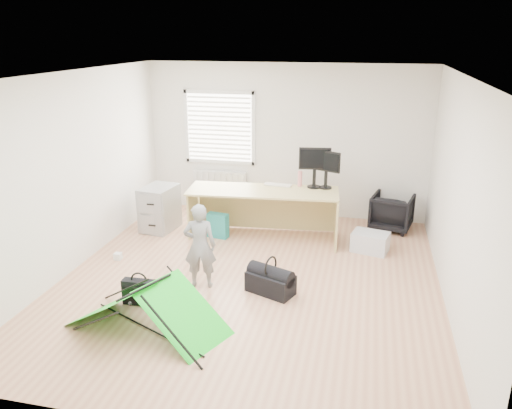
% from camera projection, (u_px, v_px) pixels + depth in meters
% --- Properties ---
extents(ground, '(5.50, 5.50, 0.00)m').
position_uv_depth(ground, '(249.00, 280.00, 6.74)').
color(ground, tan).
rests_on(ground, ground).
extents(back_wall, '(5.00, 0.02, 2.70)m').
position_uv_depth(back_wall, '(285.00, 141.00, 8.84)').
color(back_wall, silver).
rests_on(back_wall, ground).
extents(window, '(1.20, 0.06, 1.20)m').
position_uv_depth(window, '(219.00, 128.00, 8.99)').
color(window, silver).
rests_on(window, back_wall).
extents(radiator, '(1.00, 0.12, 0.60)m').
position_uv_depth(radiator, '(220.00, 187.00, 9.31)').
color(radiator, silver).
rests_on(radiator, back_wall).
extents(desk, '(2.44, 0.97, 0.81)m').
position_uv_depth(desk, '(263.00, 214.00, 8.02)').
color(desk, tan).
rests_on(desk, ground).
extents(filing_cabinet, '(0.57, 0.71, 0.75)m').
position_uv_depth(filing_cabinet, '(160.00, 208.00, 8.39)').
color(filing_cabinet, '#97989C').
rests_on(filing_cabinet, ground).
extents(monitor_left, '(0.51, 0.18, 0.48)m').
position_uv_depth(monitor_left, '(314.00, 173.00, 7.95)').
color(monitor_left, black).
rests_on(monitor_left, desk).
extents(monitor_right, '(0.47, 0.28, 0.45)m').
position_uv_depth(monitor_right, '(326.00, 175.00, 7.92)').
color(monitor_right, black).
rests_on(monitor_right, desk).
extents(keyboard, '(0.46, 0.19, 0.02)m').
position_uv_depth(keyboard, '(278.00, 185.00, 8.13)').
color(keyboard, beige).
rests_on(keyboard, desk).
extents(thermos, '(0.08, 0.08, 0.25)m').
position_uv_depth(thermos, '(300.00, 179.00, 8.06)').
color(thermos, '#D17577').
rests_on(thermos, desk).
extents(office_chair, '(0.78, 0.80, 0.61)m').
position_uv_depth(office_chair, '(392.00, 212.00, 8.43)').
color(office_chair, black).
rests_on(office_chair, ground).
extents(person, '(0.46, 0.35, 1.14)m').
position_uv_depth(person, '(200.00, 246.00, 6.42)').
color(person, gray).
rests_on(person, ground).
extents(kite, '(1.89, 1.41, 0.54)m').
position_uv_depth(kite, '(147.00, 309.00, 5.53)').
color(kite, '#14D81F').
rests_on(kite, ground).
extents(storage_crate, '(0.61, 0.49, 0.30)m').
position_uv_depth(storage_crate, '(370.00, 242.00, 7.60)').
color(storage_crate, '#B9BCC2').
rests_on(storage_crate, ground).
extents(tote_bag, '(0.36, 0.20, 0.40)m').
position_uv_depth(tote_bag, '(218.00, 225.00, 8.11)').
color(tote_bag, teal).
rests_on(tote_bag, ground).
extents(laptop_bag, '(0.43, 0.14, 0.32)m').
position_uv_depth(laptop_bag, '(140.00, 292.00, 6.11)').
color(laptop_bag, black).
rests_on(laptop_bag, ground).
extents(white_box, '(0.11, 0.11, 0.10)m').
position_uv_depth(white_box, '(118.00, 256.00, 7.35)').
color(white_box, silver).
rests_on(white_box, ground).
extents(duffel_bag, '(0.68, 0.51, 0.26)m').
position_uv_depth(duffel_bag, '(270.00, 283.00, 6.38)').
color(duffel_bag, black).
rests_on(duffel_bag, ground).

